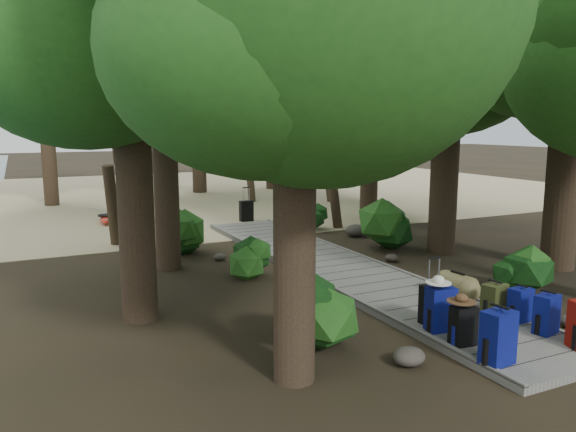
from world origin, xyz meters
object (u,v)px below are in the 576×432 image
backpack_right_d (494,298)px  suitcase_on_boardwalk (433,304)px  kayak (106,217)px  sun_lounger (297,200)px  backpack_left_c (441,306)px  lone_suitcase_on_sand (246,211)px  duffel_right_khaki (457,285)px  backpack_left_b (463,323)px  backpack_right_c (521,303)px  backpack_left_a (498,335)px  backpack_right_b (547,312)px

backpack_right_d → suitcase_on_boardwalk: bearing=161.9°
kayak → sun_lounger: (6.96, -0.11, 0.15)m
backpack_left_c → lone_suitcase_on_sand: backpack_left_c is taller
backpack_right_d → backpack_left_c: bearing=176.4°
backpack_right_d → duffel_right_khaki: bearing=71.4°
backpack_left_c → kayak: 12.97m
suitcase_on_boardwalk → backpack_left_b: bearing=-100.4°
duffel_right_khaki → backpack_left_c: bearing=-144.6°
backpack_right_c → backpack_left_a: bearing=-151.1°
duffel_right_khaki → backpack_left_a: bearing=-126.8°
backpack_right_c → sun_lounger: backpack_right_c is taller
backpack_right_c → kayak: bearing=104.8°
backpack_left_b → duffel_right_khaki: size_ratio=0.97×
backpack_right_c → lone_suitcase_on_sand: size_ratio=0.87×
suitcase_on_boardwalk → sun_lounger: 12.74m
backpack_left_a → backpack_right_c: 1.87m
lone_suitcase_on_sand → kayak: size_ratio=0.20×
backpack_left_a → backpack_left_b: 0.69m
kayak → backpack_left_c: bearing=-69.4°
suitcase_on_boardwalk → sun_lounger: bearing=75.0°
backpack_left_b → kayak: 13.51m
backpack_right_b → duffel_right_khaki: 1.95m
backpack_left_b → suitcase_on_boardwalk: bearing=84.5°
backpack_left_b → sun_lounger: (3.93, 13.06, -0.09)m
backpack_left_a → backpack_left_c: size_ratio=1.05×
duffel_right_khaki → lone_suitcase_on_sand: bearing=87.1°
backpack_left_c → kayak: bearing=113.5°
backpack_left_c → backpack_right_d: (1.26, 0.15, -0.08)m
backpack_left_c → backpack_right_d: backpack_left_c is taller
backpack_left_a → kayak: backpack_left_a is taller
backpack_right_d → sun_lounger: size_ratio=0.29×
backpack_left_c → suitcase_on_boardwalk: (0.11, 0.30, -0.07)m
backpack_left_a → backpack_right_c: size_ratio=1.34×
backpack_right_c → sun_lounger: size_ratio=0.29×
backpack_right_b → duffel_right_khaki: bearing=74.7°
sun_lounger → kayak: bearing=166.5°
backpack_left_a → suitcase_on_boardwalk: 1.59m
backpack_right_b → backpack_right_c: 0.56m
backpack_right_b → lone_suitcase_on_sand: bearing=77.4°
backpack_right_c → backpack_right_d: backpack_right_c is taller
backpack_right_c → suitcase_on_boardwalk: size_ratio=0.97×
duffel_right_khaki → lone_suitcase_on_sand: lone_suitcase_on_sand is taller
backpack_left_b → lone_suitcase_on_sand: backpack_left_b is taller
backpack_left_a → lone_suitcase_on_sand: backpack_left_a is taller
backpack_left_c → backpack_right_d: size_ratio=1.29×
backpack_left_c → sun_lounger: bearing=82.5°
suitcase_on_boardwalk → lone_suitcase_on_sand: (1.03, 10.53, -0.07)m
backpack_left_c → kayak: backpack_left_c is taller
lone_suitcase_on_sand → backpack_right_b: bearing=-88.2°
backpack_left_a → backpack_right_b: backpack_left_a is taller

